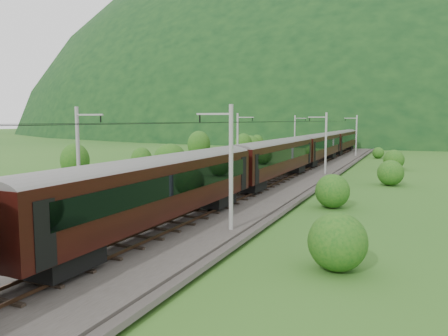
% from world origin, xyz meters
% --- Properties ---
extents(ground, '(600.00, 600.00, 0.00)m').
position_xyz_m(ground, '(0.00, 0.00, 0.00)').
color(ground, '#26561B').
rests_on(ground, ground).
extents(railbed, '(14.00, 220.00, 0.30)m').
position_xyz_m(railbed, '(0.00, 10.00, 0.15)').
color(railbed, '#38332D').
rests_on(railbed, ground).
extents(track_left, '(2.40, 220.00, 0.27)m').
position_xyz_m(track_left, '(-2.40, 10.00, 0.37)').
color(track_left, '#543624').
rests_on(track_left, railbed).
extents(track_right, '(2.40, 220.00, 0.27)m').
position_xyz_m(track_right, '(2.40, 10.00, 0.37)').
color(track_right, '#543624').
rests_on(track_right, railbed).
extents(catenary_left, '(2.54, 192.28, 8.00)m').
position_xyz_m(catenary_left, '(-6.12, 32.00, 4.50)').
color(catenary_left, gray).
rests_on(catenary_left, railbed).
extents(catenary_right, '(2.54, 192.28, 8.00)m').
position_xyz_m(catenary_right, '(6.12, 32.00, 4.50)').
color(catenary_right, gray).
rests_on(catenary_right, railbed).
extents(overhead_wires, '(4.83, 198.00, 0.03)m').
position_xyz_m(overhead_wires, '(0.00, 10.00, 7.10)').
color(overhead_wires, black).
rests_on(overhead_wires, ground).
extents(mountain_main, '(504.00, 360.00, 244.00)m').
position_xyz_m(mountain_main, '(0.00, 260.00, 0.00)').
color(mountain_main, black).
rests_on(mountain_main, ground).
extents(mountain_ridge, '(336.00, 280.00, 132.00)m').
position_xyz_m(mountain_ridge, '(-120.00, 300.00, 0.00)').
color(mountain_ridge, black).
rests_on(mountain_ridge, ground).
extents(train, '(3.20, 153.92, 5.57)m').
position_xyz_m(train, '(2.40, 34.04, 3.75)').
color(train, black).
rests_on(train, ground).
extents(hazard_post_near, '(0.16, 0.16, 1.51)m').
position_xyz_m(hazard_post_near, '(-0.36, 32.40, 1.05)').
color(hazard_post_near, red).
rests_on(hazard_post_near, railbed).
extents(hazard_post_far, '(0.16, 0.16, 1.47)m').
position_xyz_m(hazard_post_far, '(0.75, 62.94, 1.03)').
color(hazard_post_far, red).
rests_on(hazard_post_far, railbed).
extents(signal, '(0.27, 0.27, 2.48)m').
position_xyz_m(signal, '(-4.36, 24.80, 1.76)').
color(signal, black).
rests_on(signal, railbed).
extents(vegetation_left, '(10.59, 142.79, 6.82)m').
position_xyz_m(vegetation_left, '(-14.55, 16.35, 2.65)').
color(vegetation_left, '#164B14').
rests_on(vegetation_left, ground).
extents(vegetation_right, '(6.91, 107.48, 2.68)m').
position_xyz_m(vegetation_right, '(12.73, 12.84, 1.24)').
color(vegetation_right, '#164B14').
rests_on(vegetation_right, ground).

